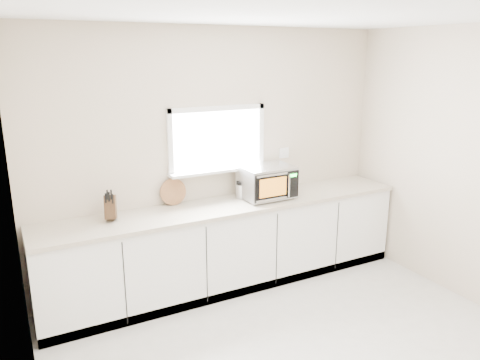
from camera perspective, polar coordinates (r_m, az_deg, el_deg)
back_wall at (r=4.99m, az=-2.84°, el=2.90°), size 4.00×0.17×2.70m
cabinets at (r=5.02m, az=-1.26°, el=-8.10°), size 3.92×0.60×0.88m
countertop at (r=4.85m, az=-1.24°, el=-3.14°), size 3.92×0.64×0.04m
microwave at (r=5.00m, az=3.32°, el=-0.17°), size 0.54×0.45×0.35m
knife_block at (r=4.50m, az=-15.52°, el=-3.14°), size 0.16×0.23×0.31m
cutting_board at (r=4.83m, az=-8.16°, el=-1.43°), size 0.27×0.07×0.27m
coffee_grinder at (r=5.00m, az=0.15°, el=-1.19°), size 0.14×0.14×0.19m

